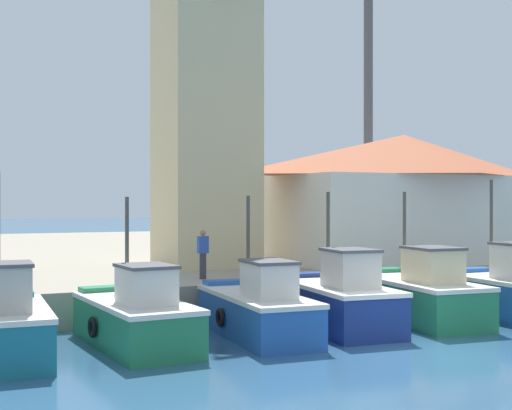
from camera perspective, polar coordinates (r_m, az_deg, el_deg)
ground_plane at (r=17.88m, az=12.83°, el=-11.38°), size 300.00×300.00×0.00m
quay_wharf at (r=41.76m, az=-10.16°, el=-3.99°), size 120.00×40.00×1.07m
fishing_boat_left_outer at (r=18.15m, az=-9.62°, el=-8.86°), size 2.19×4.97×3.73m
fishing_boat_left_inner at (r=19.23m, az=0.10°, el=-8.35°), size 2.14×5.25×3.77m
fishing_boat_mid_left at (r=20.44m, az=6.57°, el=-7.63°), size 2.46×5.02×3.90m
fishing_boat_center at (r=22.15m, az=12.76°, el=-7.04°), size 2.54×5.42×3.92m
fishing_boat_mid_right at (r=23.65m, az=19.18°, el=-6.55°), size 2.26×4.19×4.31m
clock_tower at (r=28.66m, az=-4.06°, el=11.97°), size 3.96×3.96×17.56m
warehouse_right at (r=31.36m, az=11.76°, el=0.67°), size 11.52×6.62×5.44m
port_crane_near at (r=39.56m, az=-0.36°, el=7.92°), size 2.50×10.47×20.10m
port_crane_far at (r=44.48m, az=8.97°, el=7.65°), size 5.81×8.22×21.45m
dock_worker_near_tower at (r=23.53m, az=-4.27°, el=-3.88°), size 0.34×0.22×1.62m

